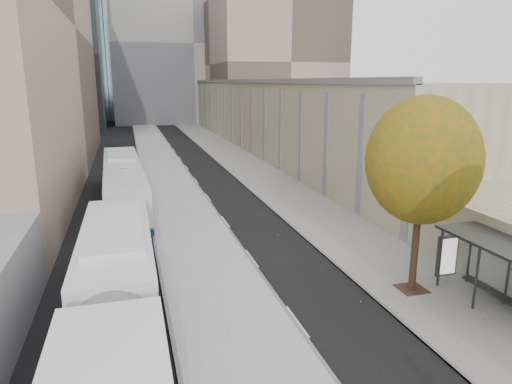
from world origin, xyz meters
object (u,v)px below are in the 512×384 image
object	(u,v)px
bus_shelter	(501,252)
distant_car	(122,159)
bus_far	(124,182)
bus_near	(115,313)

from	to	relation	value
bus_shelter	distant_car	world-z (taller)	bus_shelter
bus_far	distant_car	world-z (taller)	bus_far
bus_shelter	bus_near	size ratio (longest dim) A/B	0.26
distant_car	bus_far	bearing A→B (deg)	-73.80
bus_far	distant_car	bearing A→B (deg)	88.83
bus_near	bus_far	distance (m)	18.56
bus_near	distant_car	distance (m)	33.61
bus_near	distant_car	xyz separation A→B (m)	(0.01, 33.60, -0.88)
bus_near	distant_car	size ratio (longest dim) A/B	4.30
bus_shelter	distant_car	distance (m)	36.47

